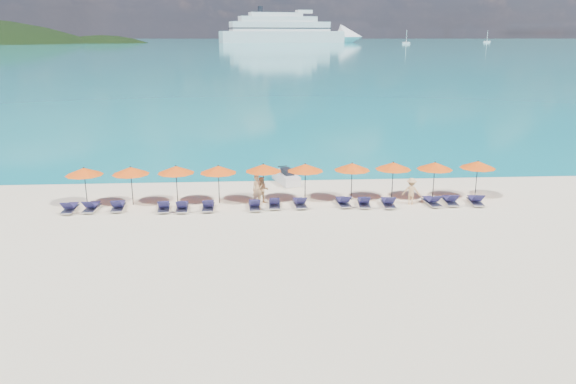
{
  "coord_description": "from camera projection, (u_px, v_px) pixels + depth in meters",
  "views": [
    {
      "loc": [
        -1.89,
        -26.19,
        9.5
      ],
      "look_at": [
        0.0,
        3.0,
        1.2
      ],
      "focal_mm": 35.0,
      "sensor_mm": 36.0,
      "label": 1
    }
  ],
  "objects": [
    {
      "name": "jetski",
      "position": [
        286.0,
        177.0,
        36.79
      ],
      "size": [
        1.78,
        2.92,
        0.98
      ],
      "rotation": [
        0.0,
        0.0,
        0.29
      ],
      "color": "silver",
      "rests_on": "ground"
    },
    {
      "name": "beachgoer_a",
      "position": [
        257.0,
        190.0,
        32.07
      ],
      "size": [
        0.75,
        0.64,
        1.74
      ],
      "primitive_type": "imported",
      "rotation": [
        0.0,
        0.0,
        0.42
      ],
      "color": "tan",
      "rests_on": "ground"
    },
    {
      "name": "umbrella_7",
      "position": [
        393.0,
        166.0,
        32.81
      ],
      "size": [
        2.1,
        2.1,
        2.28
      ],
      "color": "black",
      "rests_on": "ground"
    },
    {
      "name": "lounger_9",
      "position": [
        343.0,
        202.0,
        31.98
      ],
      "size": [
        0.77,
        1.75,
        0.66
      ],
      "rotation": [
        0.0,
        0.0,
        0.09
      ],
      "color": "silver",
      "rests_on": "ground"
    },
    {
      "name": "sea",
      "position": [
        252.0,
        42.0,
        661.48
      ],
      "size": [
        1600.0,
        1300.0,
        0.01
      ],
      "primitive_type": "cube",
      "color": "#1FA9B2",
      "rests_on": "ground"
    },
    {
      "name": "lounger_4",
      "position": [
        182.0,
        207.0,
        31.09
      ],
      "size": [
        0.71,
        1.73,
        0.66
      ],
      "rotation": [
        0.0,
        0.0,
        0.05
      ],
      "color": "silver",
      "rests_on": "ground"
    },
    {
      "name": "umbrella_4",
      "position": [
        263.0,
        168.0,
        32.35
      ],
      "size": [
        2.1,
        2.1,
        2.28
      ],
      "color": "black",
      "rests_on": "ground"
    },
    {
      "name": "cruise_ship",
      "position": [
        295.0,
        32.0,
        570.52
      ],
      "size": [
        152.81,
        57.58,
        42.12
      ],
      "rotation": [
        0.0,
        0.0,
        0.23
      ],
      "color": "silver",
      "rests_on": "ground"
    },
    {
      "name": "lounger_14",
      "position": [
        475.0,
        200.0,
        32.24
      ],
      "size": [
        0.79,
        1.76,
        0.66
      ],
      "rotation": [
        0.0,
        0.0,
        -0.1
      ],
      "color": "silver",
      "rests_on": "ground"
    },
    {
      "name": "umbrella_8",
      "position": [
        435.0,
        166.0,
        32.82
      ],
      "size": [
        2.1,
        2.1,
        2.28
      ],
      "color": "black",
      "rests_on": "ground"
    },
    {
      "name": "beachgoer_c",
      "position": [
        411.0,
        191.0,
        32.13
      ],
      "size": [
        1.09,
        0.72,
        1.55
      ],
      "primitive_type": "imported",
      "rotation": [
        0.0,
        0.0,
        2.86
      ],
      "color": "tan",
      "rests_on": "ground"
    },
    {
      "name": "lounger_11",
      "position": [
        388.0,
        202.0,
        31.84
      ],
      "size": [
        0.7,
        1.73,
        0.66
      ],
      "rotation": [
        0.0,
        0.0,
        -0.05
      ],
      "color": "silver",
      "rests_on": "ground"
    },
    {
      "name": "umbrella_3",
      "position": [
        218.0,
        169.0,
        31.97
      ],
      "size": [
        2.1,
        2.1,
        2.28
      ],
      "color": "black",
      "rests_on": "ground"
    },
    {
      "name": "lounger_12",
      "position": [
        432.0,
        201.0,
        32.08
      ],
      "size": [
        0.79,
        1.75,
        0.66
      ],
      "rotation": [
        0.0,
        0.0,
        0.1
      ],
      "color": "silver",
      "rests_on": "ground"
    },
    {
      "name": "sailboat_far",
      "position": [
        487.0,
        42.0,
        574.94
      ],
      "size": [
        6.69,
        2.23,
        12.27
      ],
      "color": "silver",
      "rests_on": "ground"
    },
    {
      "name": "sailboat_near",
      "position": [
        406.0,
        43.0,
        506.66
      ],
      "size": [
        6.77,
        2.26,
        12.42
      ],
      "color": "silver",
      "rests_on": "ground"
    },
    {
      "name": "umbrella_5",
      "position": [
        305.0,
        167.0,
        32.41
      ],
      "size": [
        2.1,
        2.1,
        2.28
      ],
      "color": "black",
      "rests_on": "ground"
    },
    {
      "name": "lounger_5",
      "position": [
        208.0,
        206.0,
        31.25
      ],
      "size": [
        0.64,
        1.71,
        0.66
      ],
      "rotation": [
        0.0,
        0.0,
        0.01
      ],
      "color": "silver",
      "rests_on": "ground"
    },
    {
      "name": "lounger_7",
      "position": [
        274.0,
        203.0,
        31.7
      ],
      "size": [
        0.66,
        1.71,
        0.66
      ],
      "rotation": [
        0.0,
        0.0,
        -0.02
      ],
      "color": "silver",
      "rests_on": "ground"
    },
    {
      "name": "umbrella_9",
      "position": [
        478.0,
        165.0,
        33.12
      ],
      "size": [
        2.1,
        2.1,
        2.28
      ],
      "color": "black",
      "rests_on": "ground"
    },
    {
      "name": "lounger_1",
      "position": [
        92.0,
        207.0,
        31.06
      ],
      "size": [
        0.68,
        1.72,
        0.66
      ],
      "rotation": [
        0.0,
        0.0,
        -0.03
      ],
      "color": "silver",
      "rests_on": "ground"
    },
    {
      "name": "umbrella_6",
      "position": [
        352.0,
        167.0,
        32.6
      ],
      "size": [
        2.1,
        2.1,
        2.28
      ],
      "color": "black",
      "rests_on": "ground"
    },
    {
      "name": "umbrella_2",
      "position": [
        176.0,
        170.0,
        31.91
      ],
      "size": [
        2.1,
        2.1,
        2.28
      ],
      "color": "black",
      "rests_on": "ground"
    },
    {
      "name": "lounger_8",
      "position": [
        300.0,
        203.0,
        31.78
      ],
      "size": [
        0.78,
        1.75,
        0.66
      ],
      "rotation": [
        0.0,
        0.0,
        0.09
      ],
      "color": "silver",
      "rests_on": "ground"
    },
    {
      "name": "lounger_0",
      "position": [
        70.0,
        208.0,
        30.88
      ],
      "size": [
        0.66,
        1.71,
        0.66
      ],
      "rotation": [
        0.0,
        0.0,
        0.02
      ],
      "color": "silver",
      "rests_on": "ground"
    },
    {
      "name": "lounger_10",
      "position": [
        364.0,
        202.0,
        31.88
      ],
      "size": [
        0.78,
        1.75,
        0.66
      ],
      "rotation": [
        0.0,
        0.0,
        -0.09
      ],
      "color": "silver",
      "rests_on": "ground"
    },
    {
      "name": "umbrella_0",
      "position": [
        84.0,
        171.0,
        31.48
      ],
      "size": [
        2.1,
        2.1,
        2.28
      ],
      "color": "black",
      "rests_on": "ground"
    },
    {
      "name": "umbrella_1",
      "position": [
        131.0,
        171.0,
        31.66
      ],
      "size": [
        2.1,
        2.1,
        2.28
      ],
      "color": "black",
      "rests_on": "ground"
    },
    {
      "name": "headland_small",
      "position": [
        104.0,
        79.0,
        565.72
      ],
      "size": [
        162.0,
        126.0,
        85.5
      ],
      "color": "black",
      "rests_on": "ground"
    },
    {
      "name": "ground",
      "position": [
        292.0,
        232.0,
        27.85
      ],
      "size": [
        1400.0,
        1400.0,
        0.0
      ],
      "primitive_type": "plane",
      "color": "beige"
    },
    {
      "name": "lounger_2",
      "position": [
        118.0,
        206.0,
        31.2
      ],
      "size": [
        0.72,
        1.73,
        0.66
      ],
      "rotation": [
        0.0,
        0.0,
        0.06
      ],
      "color": "silver",
      "rests_on": "ground"
    },
    {
      "name": "lounger_13",
      "position": [
        450.0,
        200.0,
        32.26
      ],
      "size": [
        0.75,
        1.74,
        0.66
      ],
      "rotation": [
        0.0,
        0.0,
        -0.08
      ],
      "color": "silver",
      "rests_on": "ground"
    },
    {
      "name": "beachgoer_b",
      "position": [
        262.0,
        190.0,
        32.39
      ],
      "size": [
        0.75,
        0.43,
        1.53
      ],
      "primitive_type": "imported",
      "rotation": [
        0.0,
        0.0,
        0.01
      ],
      "color": "tan",
      "rests_on": "ground"
    },
    {
      "name": "lounger_3",
      "position": [
        164.0,
        207.0,
        31.08
      ],
      "size": [
        0.78,
        1.75,
        0.66
      ],
      "rotation": [
        0.0,
        0.0,
        0.09
      ],
      "color": "silver",
      "rests_on": "ground"
    },
    {
      "name": "lounger_6",
      "position": [
        255.0,
        205.0,
        31.38
      ],
      "size": [
        0.72,
        1.73,
        0.66
      ],
      "rotation": [
        0.0,
        0.0,
        0.06
      ],
      "color": "silver",
      "rests_on": "ground"
    }
  ]
}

